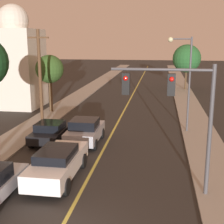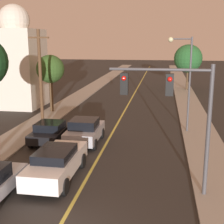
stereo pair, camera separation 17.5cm
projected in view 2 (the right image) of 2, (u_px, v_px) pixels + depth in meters
The scene contains 12 objects.
road_surface at pixel (138, 87), 45.21m from camera, with size 10.07×80.00×0.01m.
sidewalk_left at pixel (96, 86), 46.19m from camera, with size 2.50×80.00×0.12m.
sidewalk_right at pixel (182, 88), 44.21m from camera, with size 2.50×80.00×0.12m.
car_near_lane_front at pixel (57, 163), 15.02m from camera, with size 1.94×4.91×1.58m.
car_near_lane_second at pixel (85, 131), 20.32m from camera, with size 2.04×3.93×1.65m.
car_outer_lane_second at pixel (51, 132), 20.43m from camera, with size 2.01×3.83×1.42m.
traffic_signal_mast at pixel (175, 103), 12.81m from camera, with size 4.22×0.42×5.57m.
streetlamp_right at pixel (184, 71), 21.95m from camera, with size 1.69×0.36×6.72m.
utility_pole_left at pixel (40, 77), 23.52m from camera, with size 1.60×0.24×7.28m.
tree_left_far at pixel (50, 69), 28.39m from camera, with size 2.56×2.56×5.22m.
tree_right_near at pixel (188, 59), 41.32m from camera, with size 3.72×3.72×5.98m.
domed_building_left at pixel (17, 62), 30.96m from camera, with size 4.70×4.70×10.01m.
Camera 2 is at (3.50, -8.90, 6.59)m, focal length 50.00 mm.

